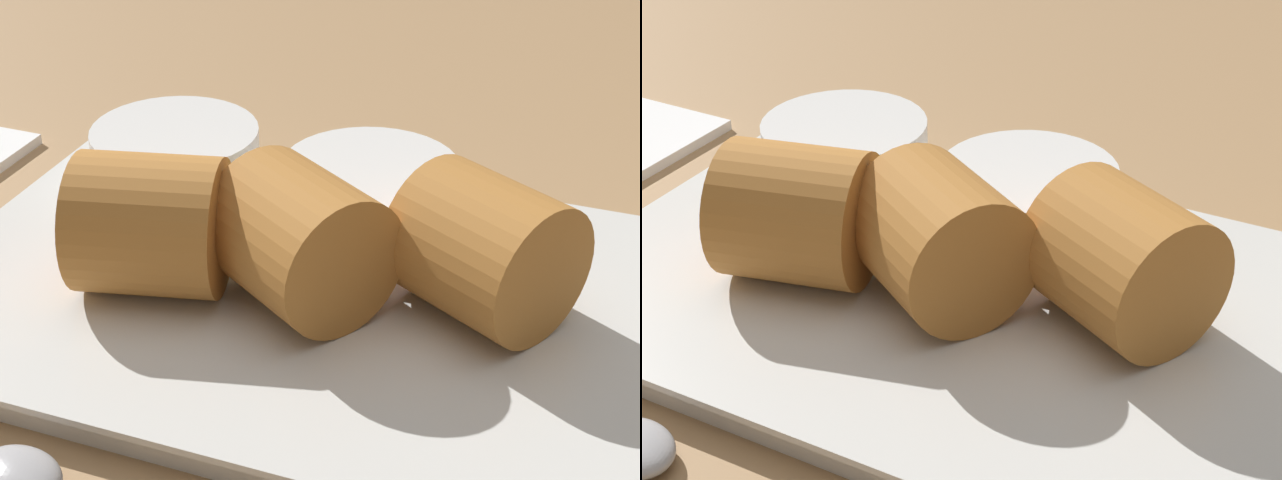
# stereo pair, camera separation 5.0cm
# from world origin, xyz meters

# --- Properties ---
(table_surface) EXTENTS (1.80, 1.40, 0.02)m
(table_surface) POSITION_xyz_m (0.00, 0.00, 0.01)
(table_surface) COLOR #A87F54
(table_surface) RESTS_ON ground
(serving_plate) EXTENTS (0.34, 0.23, 0.01)m
(serving_plate) POSITION_xyz_m (-0.01, 0.02, 0.03)
(serving_plate) COLOR silver
(serving_plate) RESTS_ON table_surface
(roll_front_left) EXTENTS (0.08, 0.08, 0.06)m
(roll_front_left) POSITION_xyz_m (0.05, 0.03, 0.07)
(roll_front_left) COLOR #B77533
(roll_front_left) RESTS_ON serving_plate
(roll_front_right) EXTENTS (0.08, 0.07, 0.06)m
(roll_front_right) POSITION_xyz_m (-0.08, 0.00, 0.07)
(roll_front_right) COLOR #B77533
(roll_front_right) RESTS_ON serving_plate
(roll_back_left) EXTENTS (0.08, 0.08, 0.06)m
(roll_back_left) POSITION_xyz_m (-0.02, 0.01, 0.07)
(roll_back_left) COLOR #B77533
(roll_back_left) RESTS_ON serving_plate
(dipping_bowl_near) EXTENTS (0.08, 0.08, 0.03)m
(dipping_bowl_near) POSITION_xyz_m (-0.01, 0.08, 0.05)
(dipping_bowl_near) COLOR white
(dipping_bowl_near) RESTS_ON serving_plate
(dipping_bowl_far) EXTENTS (0.08, 0.08, 0.03)m
(dipping_bowl_far) POSITION_xyz_m (-0.11, 0.09, 0.05)
(dipping_bowl_far) COLOR white
(dipping_bowl_far) RESTS_ON serving_plate
(spoon) EXTENTS (0.19, 0.06, 0.01)m
(spoon) POSITION_xyz_m (-0.05, -0.12, 0.03)
(spoon) COLOR #B2B2B7
(spoon) RESTS_ON table_surface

